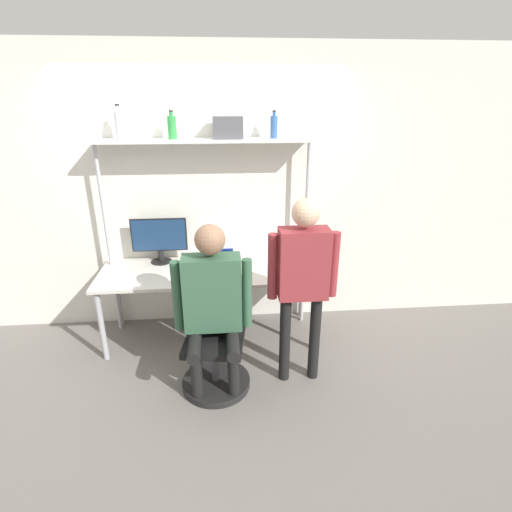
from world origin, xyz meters
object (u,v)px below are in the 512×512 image
object	(u,v)px
office_chair	(216,354)
storage_box	(228,128)
bottle_green	(172,127)
person_standing	(303,272)
bottle_clear	(119,125)
monitor	(159,238)
laptop	(220,268)
cell_phone	(247,274)
person_seated	(212,298)
bottle_blue	(274,127)

from	to	relation	value
office_chair	storage_box	size ratio (longest dim) A/B	3.48
bottle_green	person_standing	bearing A→B (deg)	-42.19
bottle_green	bottle_clear	xyz separation A→B (m)	(-0.44, -0.00, 0.02)
monitor	laptop	distance (m)	0.70
laptop	storage_box	bearing A→B (deg)	71.81
monitor	cell_phone	bearing A→B (deg)	-24.05
laptop	bottle_green	xyz separation A→B (m)	(-0.37, 0.34, 1.20)
person_seated	storage_box	world-z (taller)	storage_box
person_standing	office_chair	bearing A→B (deg)	-179.24
office_chair	monitor	bearing A→B (deg)	118.81
person_seated	storage_box	distance (m)	1.52
monitor	bottle_clear	size ratio (longest dim) A/B	1.83
person_standing	bottle_blue	world-z (taller)	bottle_blue
laptop	monitor	bearing A→B (deg)	147.42
cell_phone	bottle_clear	bearing A→B (deg)	162.14
laptop	person_standing	size ratio (longest dim) A/B	0.18
bottle_clear	office_chair	bearing A→B (deg)	-50.55
office_chair	bottle_blue	xyz separation A→B (m)	(0.57, 0.93, 1.71)
monitor	person_seated	size ratio (longest dim) A/B	0.38
person_standing	bottle_green	xyz separation A→B (m)	(-1.01, 0.92, 1.00)
bottle_blue	storage_box	size ratio (longest dim) A/B	0.90
bottle_green	bottle_clear	distance (m)	0.44
laptop	person_standing	xyz separation A→B (m)	(0.64, -0.58, 0.20)
bottle_green	bottle_clear	bearing A→B (deg)	-180.00
laptop	bottle_green	distance (m)	1.30
laptop	bottle_blue	size ratio (longest dim) A/B	1.21
laptop	person_standing	world-z (taller)	person_standing
person_standing	person_seated	bearing A→B (deg)	-175.75
cell_phone	bottle_clear	size ratio (longest dim) A/B	0.52
bottle_green	storage_box	world-z (taller)	bottle_green
person_seated	person_standing	bearing A→B (deg)	4.25
bottle_green	monitor	bearing A→B (deg)	172.93
bottle_blue	storage_box	world-z (taller)	bottle_blue
bottle_blue	storage_box	xyz separation A→B (m)	(-0.41, -0.00, -0.01)
person_seated	person_standing	distance (m)	0.72
monitor	person_seated	distance (m)	1.13
person_standing	bottle_clear	size ratio (longest dim) A/B	5.39
cell_phone	bottle_clear	world-z (taller)	bottle_clear
person_seated	storage_box	size ratio (longest dim) A/B	5.33
office_chair	bottle_green	world-z (taller)	bottle_green
cell_phone	person_standing	distance (m)	0.74
person_standing	bottle_blue	xyz separation A→B (m)	(-0.12, 0.92, 1.00)
bottle_green	bottle_clear	world-z (taller)	bottle_clear
cell_phone	person_standing	bearing A→B (deg)	-55.69
person_standing	bottle_clear	xyz separation A→B (m)	(-1.45, 0.92, 1.02)
monitor	bottle_green	world-z (taller)	bottle_green
monitor	bottle_clear	distance (m)	1.07
laptop	office_chair	world-z (taller)	laptop
monitor	bottle_blue	world-z (taller)	bottle_blue
cell_phone	person_seated	xyz separation A→B (m)	(-0.31, -0.63, 0.10)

